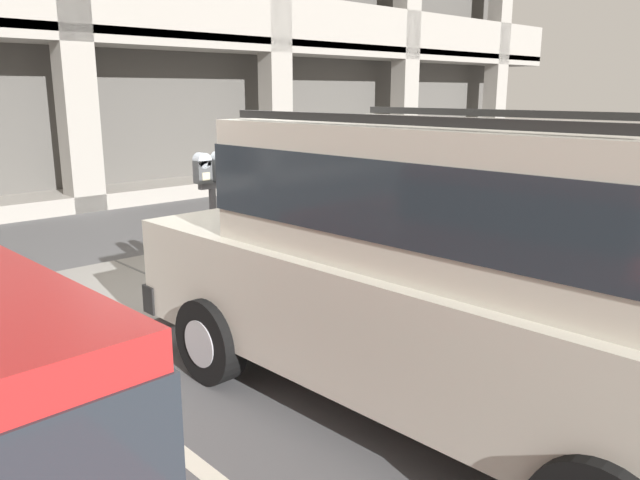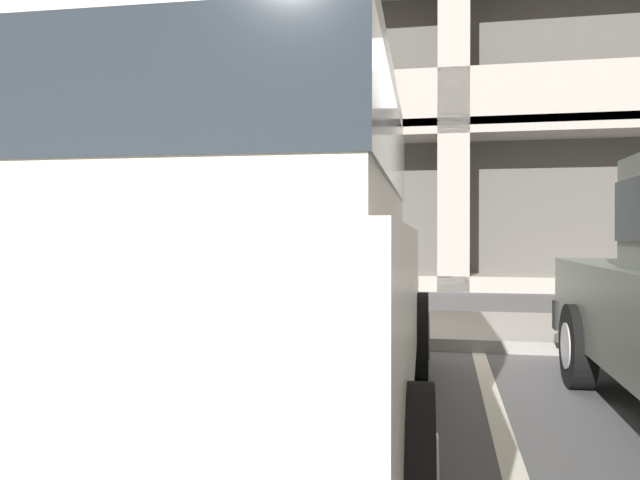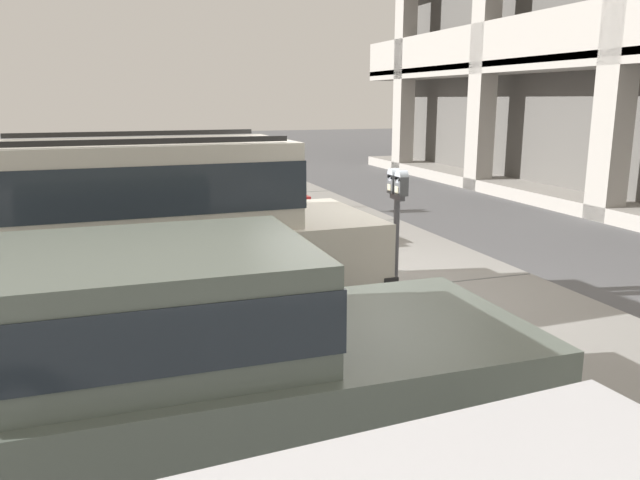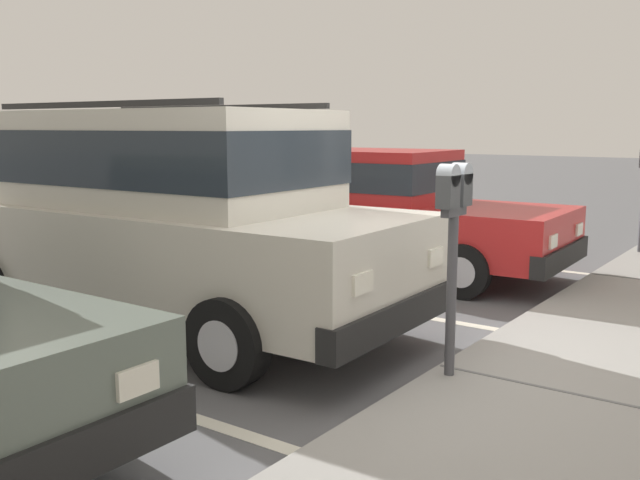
% 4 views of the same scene
% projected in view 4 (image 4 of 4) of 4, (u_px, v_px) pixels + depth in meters
% --- Properties ---
extents(ground_plane, '(80.00, 80.00, 0.10)m').
position_uv_depth(ground_plane, '(413.00, 382.00, 5.31)').
color(ground_plane, '#565659').
extents(sidewalk, '(40.00, 2.20, 0.12)m').
position_uv_depth(sidewalk, '(594.00, 407.00, 4.55)').
color(sidewalk, gray).
rests_on(sidewalk, ground_plane).
extents(parking_stall_lines, '(12.22, 4.80, 0.01)m').
position_uv_depth(parking_stall_lines, '(128.00, 396.00, 4.89)').
color(parking_stall_lines, silver).
rests_on(parking_stall_lines, ground_plane).
extents(silver_suv, '(2.12, 4.83, 2.03)m').
position_uv_depth(silver_suv, '(168.00, 210.00, 6.45)').
color(silver_suv, beige).
rests_on(silver_suv, ground_plane).
extents(red_sedan, '(1.95, 4.54, 1.54)m').
position_uv_depth(red_sedan, '(380.00, 207.00, 9.03)').
color(red_sedan, red).
rests_on(red_sedan, ground_plane).
extents(parking_meter_near, '(0.35, 0.12, 1.47)m').
position_uv_depth(parking_meter_near, '(454.00, 219.00, 4.81)').
color(parking_meter_near, '#47474C').
rests_on(parking_meter_near, sidewalk).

